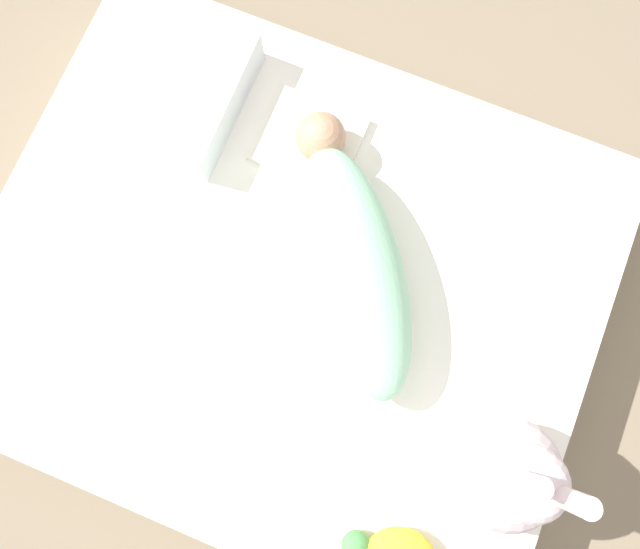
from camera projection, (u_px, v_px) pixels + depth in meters
name	position (u px, v px, depth m)	size (l,w,h in m)	color
ground_plane	(292.00, 296.00, 1.47)	(12.00, 12.00, 0.00)	#7A6B56
bed_mattress	(290.00, 289.00, 1.37)	(1.26, 1.05, 0.20)	white
burp_cloth	(309.00, 139.00, 1.32)	(0.21, 0.18, 0.02)	white
swaddled_baby	(352.00, 261.00, 1.20)	(0.44, 0.54, 0.16)	#99D6B2
pillow	(165.00, 83.00, 1.30)	(0.32, 0.31, 0.10)	white
bunny_plush	(508.00, 474.00, 1.07)	(0.21, 0.21, 0.39)	silver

